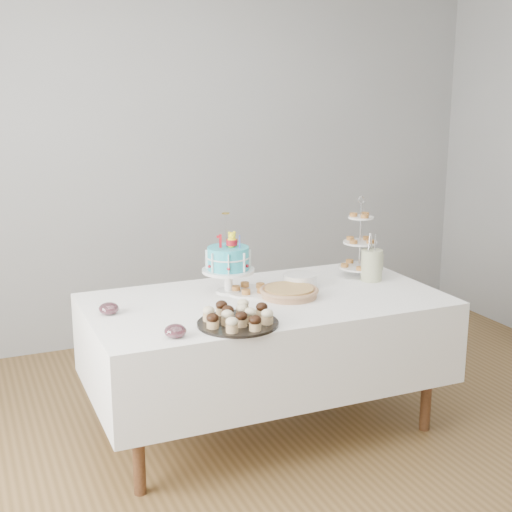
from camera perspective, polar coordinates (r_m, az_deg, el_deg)
name	(u,v)px	position (r m, az deg, el deg)	size (l,w,h in m)	color
floor	(288,452)	(3.93, 2.61, -15.41)	(5.00, 5.00, 0.00)	brown
walls	(291,201)	(3.47, 2.85, 4.43)	(5.04, 4.04, 2.70)	gray
table	(266,338)	(3.95, 0.78, -6.56)	(1.92, 1.02, 0.77)	white
birthday_cake	(228,272)	(3.94, -2.22, -1.26)	(0.29, 0.29, 0.45)	white
cupcake_tray	(238,316)	(3.45, -1.47, -4.82)	(0.40, 0.40, 0.09)	black
pie	(289,292)	(3.90, 2.67, -2.86)	(0.32, 0.32, 0.05)	tan
tiered_stand	(360,243)	(4.32, 8.33, 1.05)	(0.25, 0.25, 0.49)	silver
plate_stack	(300,280)	(4.09, 3.55, -1.96)	(0.19, 0.19, 0.08)	white
pastry_plate	(250,290)	(3.97, -0.51, -2.71)	(0.27, 0.27, 0.04)	white
jam_bowl_a	(175,331)	(3.31, -6.47, -5.99)	(0.10, 0.10, 0.06)	silver
jam_bowl_b	(109,309)	(3.68, -11.69, -4.15)	(0.10, 0.10, 0.06)	silver
utensil_pitcher	(372,264)	(4.25, 9.24, -0.62)	(0.13, 0.13, 0.28)	beige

